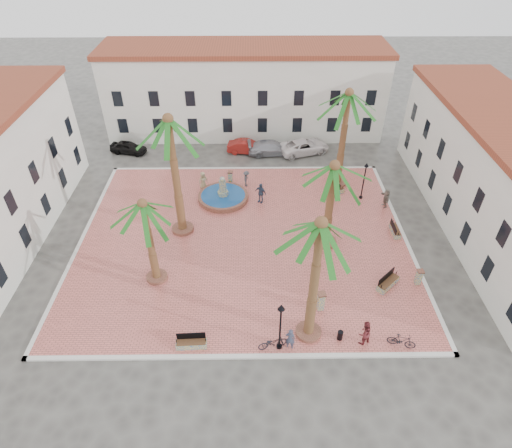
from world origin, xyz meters
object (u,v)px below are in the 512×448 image
object	(u,v)px
bench_ne	(336,186)
bicycle_b	(402,341)
lamppost_e	(365,175)
palm_s	(320,237)
pedestrian_fountain_a	(203,181)
palm_e	(333,177)
car_black	(128,147)
lamppost_s	(281,319)
car_red	(248,147)
bicycle_a	(273,342)
pedestrian_east	(386,198)
bollard_e	(419,277)
bollard_n	(230,178)
bench_s	(191,343)
palm_sw	(144,214)
pedestrian_fountain_b	(261,193)
cyclist_b	(364,333)
pedestrian_north	(246,179)
cyclist_a	(290,339)
bench_se	(388,283)
car_silver	(272,148)
palm_ne	(348,104)
litter_bin	(340,335)
car_white	(304,147)
fountain	(223,196)
bench_e	(395,230)
palm_nw	(170,132)

from	to	relation	value
bench_ne	bicycle_b	world-z (taller)	bicycle_b
lamppost_e	palm_s	bearing A→B (deg)	-113.12
pedestrian_fountain_a	palm_e	bearing A→B (deg)	-65.38
palm_e	lamppost_e	world-z (taller)	palm_e
lamppost_e	car_black	distance (m)	24.75
lamppost_s	car_red	distance (m)	25.00
bicycle_a	pedestrian_east	distance (m)	18.06
bollard_e	bollard_n	bearing A→B (deg)	136.11
bench_s	bicycle_a	bearing A→B (deg)	-4.34
bicycle_b	palm_s	bearing A→B (deg)	98.00
palm_sw	lamppost_e	world-z (taller)	palm_sw
bicycle_b	pedestrian_fountain_b	distance (m)	17.57
car_red	bollard_n	bearing A→B (deg)	173.64
bench_ne	cyclist_b	world-z (taller)	cyclist_b
lamppost_s	car_black	distance (m)	29.03
bench_s	bicycle_b	world-z (taller)	bicycle_b
lamppost_e	bicycle_a	world-z (taller)	lamppost_e
pedestrian_fountain_a	pedestrian_east	xyz separation A→B (m)	(16.21, -3.00, -0.02)
pedestrian_fountain_b	pedestrian_north	xyz separation A→B (m)	(-1.27, 2.64, -0.17)
cyclist_b	pedestrian_fountain_a	distance (m)	20.72
palm_e	cyclist_b	xyz separation A→B (m)	(1.02, -9.47, -5.22)
pedestrian_east	cyclist_a	bearing A→B (deg)	-37.15
bench_se	car_silver	world-z (taller)	car_silver
palm_ne	litter_bin	size ratio (longest dim) A/B	13.89
lamppost_e	car_black	size ratio (longest dim) A/B	0.95
palm_ne	car_red	distance (m)	12.98
lamppost_s	litter_bin	size ratio (longest dim) A/B	5.82
lamppost_s	pedestrian_fountain_a	size ratio (longest dim) A/B	2.23
palm_s	lamppost_e	bearing A→B (deg)	66.88
pedestrian_fountain_b	car_black	size ratio (longest dim) A/B	0.50
bench_se	car_red	bearing A→B (deg)	73.61
bench_s	pedestrian_north	xyz separation A→B (m)	(3.25, 17.99, 0.51)
litter_bin	palm_s	bearing A→B (deg)	166.71
bicycle_a	car_white	bearing A→B (deg)	-25.02
palm_ne	bollard_n	world-z (taller)	palm_ne
bollard_e	cyclist_b	xyz separation A→B (m)	(-4.92, -4.95, 0.26)
fountain	bollard_e	bearing A→B (deg)	-36.78
palm_ne	car_red	world-z (taller)	palm_ne
bench_e	pedestrian_north	world-z (taller)	pedestrian_north
litter_bin	pedestrian_fountain_a	distance (m)	19.78
lamppost_s	car_silver	distance (m)	24.64
palm_nw	bollard_n	xyz separation A→B (m)	(3.69, 6.93, -8.04)
cyclist_b	car_silver	bearing A→B (deg)	-104.28
palm_nw	cyclist_b	size ratio (longest dim) A/B	5.54
bench_e	lamppost_s	distance (m)	15.02
car_red	cyclist_b	bearing A→B (deg)	-155.95
palm_e	pedestrian_east	size ratio (longest dim) A/B	4.36
palm_s	car_white	world-z (taller)	palm_s
fountain	bollard_e	distance (m)	17.86
bench_se	pedestrian_north	xyz separation A→B (m)	(-10.04, 13.07, 0.49)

